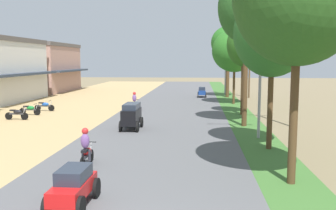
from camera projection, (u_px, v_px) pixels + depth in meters
name	position (u px, v px, depth m)	size (l,w,h in m)	color
shophouse_far	(43.00, 68.00, 53.28)	(8.62, 12.12, 6.90)	tan
parked_motorbike_second	(17.00, 113.00, 27.89)	(1.80, 0.54, 0.94)	black
parked_motorbike_third	(30.00, 109.00, 30.29)	(1.80, 0.54, 0.94)	black
parked_motorbike_fourth	(45.00, 106.00, 32.74)	(1.80, 0.54, 0.94)	black
median_tree_second	(272.00, 33.00, 18.15)	(3.79, 3.79, 7.98)	#4C351E
median_tree_third	(247.00, 8.00, 24.45)	(3.80, 3.80, 10.29)	#4C351E
median_tree_fourth	(244.00, 46.00, 30.03)	(2.85, 2.85, 7.49)	#4C351E
median_tree_fifth	(235.00, 51.00, 37.55)	(4.57, 4.57, 7.56)	#4C351E
median_tree_sixth	(228.00, 43.00, 44.41)	(4.09, 4.09, 8.53)	#4C351E
streetlamp_near	(260.00, 64.00, 20.92)	(3.16, 0.20, 7.33)	gray
streetlamp_mid	(226.00, 60.00, 48.26)	(3.16, 0.20, 7.69)	gray
utility_pole_near	(250.00, 57.00, 44.27)	(1.80, 0.20, 9.35)	brown
utility_pole_far	(297.00, 57.00, 24.53)	(1.80, 0.20, 9.08)	brown
car_sedan_red	(73.00, 185.00, 11.28)	(1.10, 2.26, 1.19)	red
car_van_black	(131.00, 115.00, 23.92)	(1.19, 2.41, 1.67)	black
car_hatchback_blue	(202.00, 92.00, 44.92)	(1.04, 2.00, 1.23)	navy
motorbike_ahead_second	(86.00, 148.00, 15.54)	(0.54, 1.80, 1.66)	black
motorbike_ahead_third	(135.00, 102.00, 32.98)	(0.54, 1.80, 1.66)	black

